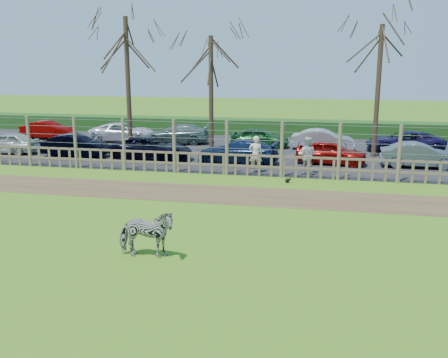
% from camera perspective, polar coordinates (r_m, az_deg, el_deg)
% --- Properties ---
extents(ground, '(120.00, 120.00, 0.00)m').
position_cam_1_polar(ground, '(15.50, -5.52, -5.85)').
color(ground, '#6CA32A').
rests_on(ground, ground).
extents(dirt_strip, '(34.00, 2.80, 0.01)m').
position_cam_1_polar(dirt_strip, '(19.66, -1.68, -1.69)').
color(dirt_strip, brown).
rests_on(dirt_strip, ground).
extents(asphalt, '(44.00, 13.00, 0.04)m').
position_cam_1_polar(asphalt, '(29.26, 2.82, 3.23)').
color(asphalt, '#232326').
rests_on(asphalt, ground).
extents(hedge, '(46.00, 2.00, 1.10)m').
position_cam_1_polar(hedge, '(36.04, 4.56, 5.92)').
color(hedge, '#1E4716').
rests_on(hedge, ground).
extents(fence, '(30.16, 0.16, 2.50)m').
position_cam_1_polar(fence, '(22.82, 0.32, 2.45)').
color(fence, brown).
rests_on(fence, ground).
extents(tree_left, '(4.80, 4.80, 7.88)m').
position_cam_1_polar(tree_left, '(28.66, -11.06, 14.04)').
color(tree_left, '#3D2B1E').
rests_on(tree_left, ground).
extents(tree_mid, '(4.80, 4.80, 6.83)m').
position_cam_1_polar(tree_mid, '(28.23, -1.50, 12.77)').
color(tree_mid, '#3D2B1E').
rests_on(tree_mid, ground).
extents(tree_right, '(4.80, 4.80, 7.35)m').
position_cam_1_polar(tree_right, '(28.12, 17.40, 12.96)').
color(tree_right, '#3D2B1E').
rests_on(tree_right, ground).
extents(zebra, '(1.61, 0.84, 1.32)m').
position_cam_1_polar(zebra, '(13.29, -8.92, -6.22)').
color(zebra, gray).
rests_on(zebra, ground).
extents(visitor_a, '(0.70, 0.52, 1.72)m').
position_cam_1_polar(visitor_a, '(23.19, 3.64, 2.84)').
color(visitor_a, beige).
rests_on(visitor_a, asphalt).
extents(visitor_b, '(0.94, 0.78, 1.72)m').
position_cam_1_polar(visitor_b, '(23.14, 9.44, 2.67)').
color(visitor_b, silver).
rests_on(visitor_b, asphalt).
extents(crow, '(0.25, 0.19, 0.20)m').
position_cam_1_polar(crow, '(21.62, 7.28, -0.17)').
color(crow, black).
rests_on(crow, ground).
extents(car_0, '(3.67, 1.85, 1.20)m').
position_cam_1_polar(car_0, '(30.72, -23.59, 3.79)').
color(car_0, '#B5BFB3').
rests_on(car_0, asphalt).
extents(car_1, '(3.66, 1.32, 1.20)m').
position_cam_1_polar(car_1, '(28.44, -16.62, 3.68)').
color(car_1, black).
rests_on(car_1, asphalt).
extents(car_2, '(4.43, 2.26, 1.20)m').
position_cam_1_polar(car_2, '(26.60, -8.30, 3.47)').
color(car_2, black).
rests_on(car_2, asphalt).
extents(car_3, '(4.24, 1.97, 1.20)m').
position_cam_1_polar(car_3, '(25.39, 1.61, 3.15)').
color(car_3, '#0F1C3D').
rests_on(car_3, asphalt).
extents(car_4, '(3.65, 1.77, 1.20)m').
position_cam_1_polar(car_4, '(25.75, 12.11, 3.00)').
color(car_4, '#960D0A').
rests_on(car_4, asphalt).
extents(car_5, '(3.65, 1.31, 1.20)m').
position_cam_1_polar(car_5, '(26.15, 21.41, 2.54)').
color(car_5, '#536267').
rests_on(car_5, asphalt).
extents(car_7, '(3.66, 1.33, 1.20)m').
position_cam_1_polar(car_7, '(35.79, -19.46, 5.31)').
color(car_7, '#800402').
rests_on(car_7, asphalt).
extents(car_8, '(4.52, 2.49, 1.20)m').
position_cam_1_polar(car_8, '(33.32, -11.44, 5.27)').
color(car_8, silver).
rests_on(car_8, asphalt).
extents(car_9, '(4.32, 2.21, 1.20)m').
position_cam_1_polar(car_9, '(31.92, -5.43, 5.14)').
color(car_9, '#516A60').
rests_on(car_9, asphalt).
extents(car_10, '(3.54, 1.46, 1.20)m').
position_cam_1_polar(car_10, '(30.43, 4.12, 4.78)').
color(car_10, '#1C5824').
rests_on(car_10, asphalt).
extents(car_11, '(3.66, 1.33, 1.20)m').
position_cam_1_polar(car_11, '(29.98, 11.24, 4.43)').
color(car_11, '#B5B2BA').
rests_on(car_11, asphalt).
extents(car_12, '(4.50, 2.41, 1.20)m').
position_cam_1_polar(car_12, '(30.46, 19.93, 4.03)').
color(car_12, '#1B1342').
rests_on(car_12, asphalt).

